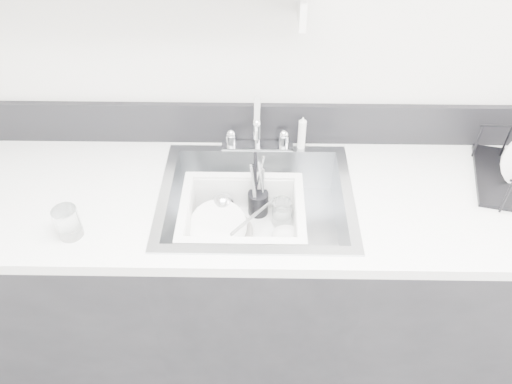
{
  "coord_description": "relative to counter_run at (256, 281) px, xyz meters",
  "views": [
    {
      "loc": [
        0.02,
        -0.02,
        2.04
      ],
      "look_at": [
        0.0,
        1.14,
        0.98
      ],
      "focal_mm": 35.0,
      "sensor_mm": 36.0,
      "label": 1
    }
  ],
  "objects": [
    {
      "name": "room_shell",
      "position": [
        0.0,
        -0.8,
        1.22
      ],
      "size": [
        3.5,
        3.0,
        2.6
      ],
      "color": "silver",
      "rests_on": "ground"
    },
    {
      "name": "counter_run",
      "position": [
        0.0,
        0.0,
        0.0
      ],
      "size": [
        3.2,
        0.62,
        0.92
      ],
      "color": "black",
      "rests_on": "ground"
    },
    {
      "name": "backsplash",
      "position": [
        0.0,
        0.3,
        0.54
      ],
      "size": [
        3.2,
        0.02,
        0.16
      ],
      "primitive_type": "cube",
      "color": "black",
      "rests_on": "counter_run"
    },
    {
      "name": "sink",
      "position": [
        0.0,
        0.0,
        0.37
      ],
      "size": [
        0.64,
        0.52,
        0.2
      ],
      "primitive_type": null,
      "color": "silver",
      "rests_on": "counter_run"
    },
    {
      "name": "faucet",
      "position": [
        0.0,
        0.25,
        0.52
      ],
      "size": [
        0.26,
        0.18,
        0.23
      ],
      "color": "silver",
      "rests_on": "counter_run"
    },
    {
      "name": "side_sprayer",
      "position": [
        0.16,
        0.25,
        0.53
      ],
      "size": [
        0.03,
        0.03,
        0.14
      ],
      "primitive_type": "cylinder",
      "color": "white",
      "rests_on": "counter_run"
    },
    {
      "name": "wash_tub",
      "position": [
        -0.05,
        -0.04,
        0.37
      ],
      "size": [
        0.49,
        0.44,
        0.16
      ],
      "primitive_type": null,
      "rotation": [
        0.0,
        0.0,
        0.3
      ],
      "color": "white",
      "rests_on": "sink"
    },
    {
      "name": "plate_stack",
      "position": [
        -0.12,
        -0.05,
        0.33
      ],
      "size": [
        0.24,
        0.23,
        0.09
      ],
      "rotation": [
        0.0,
        0.0,
        -0.2
      ],
      "color": "white",
      "rests_on": "wash_tub"
    },
    {
      "name": "utensil_cup",
      "position": [
        0.0,
        0.08,
        0.36
      ],
      "size": [
        0.07,
        0.07,
        0.24
      ],
      "rotation": [
        0.0,
        0.0,
        -0.38
      ],
      "color": "black",
      "rests_on": "wash_tub"
    },
    {
      "name": "ladle",
      "position": [
        -0.05,
        0.01,
        0.35
      ],
      "size": [
        0.33,
        0.26,
        0.09
      ],
      "primitive_type": null,
      "rotation": [
        0.0,
        0.0,
        -0.54
      ],
      "color": "silver",
      "rests_on": "wash_tub"
    },
    {
      "name": "tumbler_in_tub",
      "position": [
        0.09,
        0.02,
        0.36
      ],
      "size": [
        0.08,
        0.08,
        0.1
      ],
      "primitive_type": "cylinder",
      "rotation": [
        0.0,
        0.0,
        0.11
      ],
      "color": "white",
      "rests_on": "wash_tub"
    },
    {
      "name": "tumbler_counter",
      "position": [
        -0.56,
        -0.18,
        0.51
      ],
      "size": [
        0.08,
        0.08,
        0.1
      ],
      "primitive_type": "cylinder",
      "rotation": [
        0.0,
        0.0,
        -0.14
      ],
      "color": "white",
      "rests_on": "counter_run"
    },
    {
      "name": "bowl_small",
      "position": [
        0.1,
        -0.06,
        0.32
      ],
      "size": [
        0.11,
        0.11,
        0.03
      ],
      "primitive_type": "imported",
      "rotation": [
        0.0,
        0.0,
        0.13
      ],
      "color": "white",
      "rests_on": "wash_tub"
    }
  ]
}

